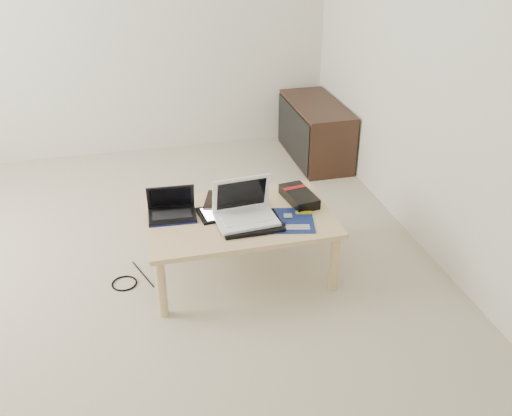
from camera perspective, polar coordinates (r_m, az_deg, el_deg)
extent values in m
plane|color=beige|center=(3.59, -13.95, -7.12)|extent=(4.00, 4.00, 0.00)
cube|color=beige|center=(5.04, -16.55, 19.21)|extent=(4.00, 0.10, 2.60)
cube|color=beige|center=(1.18, -18.38, -13.68)|extent=(4.00, 0.10, 2.60)
cube|color=beige|center=(3.57, 19.12, 15.12)|extent=(0.10, 4.00, 2.60)
cube|color=tan|center=(3.36, -1.75, -1.05)|extent=(1.10, 0.70, 0.03)
cylinder|color=tan|center=(3.17, -9.45, -7.93)|extent=(0.06, 0.06, 0.37)
cylinder|color=tan|center=(3.35, 7.84, -5.46)|extent=(0.06, 0.06, 0.37)
cylinder|color=tan|center=(3.67, -10.39, -2.40)|extent=(0.06, 0.06, 0.37)
cylinder|color=tan|center=(3.83, 4.64, -0.53)|extent=(0.06, 0.06, 0.37)
cube|color=#342015|center=(5.01, 5.96, 7.66)|extent=(0.40, 0.90, 0.50)
cube|color=black|center=(4.95, 3.76, 7.48)|extent=(0.02, 0.86, 0.44)
cube|color=black|center=(3.48, -2.75, 0.65)|extent=(0.34, 0.31, 0.03)
cube|color=black|center=(3.37, -8.37, -0.76)|extent=(0.29, 0.21, 0.02)
cube|color=black|center=(3.37, -8.38, -0.64)|extent=(0.23, 0.12, 0.00)
cube|color=black|center=(3.31, -8.31, -1.23)|extent=(0.06, 0.03, 0.00)
cube|color=black|center=(3.38, -8.54, 1.11)|extent=(0.28, 0.10, 0.18)
cube|color=black|center=(3.38, -8.53, 1.03)|extent=(0.24, 0.08, 0.14)
cube|color=#0C1346|center=(3.29, -8.27, -1.65)|extent=(0.28, 0.03, 0.01)
cube|color=black|center=(3.38, -3.54, -0.48)|extent=(0.28, 0.23, 0.01)
cube|color=silver|center=(3.38, -3.54, -0.38)|extent=(0.23, 0.18, 0.00)
cube|color=#A9AAAE|center=(3.41, 0.85, -0.07)|extent=(0.09, 0.24, 0.02)
cube|color=#929297|center=(3.40, 0.85, 0.08)|extent=(0.08, 0.20, 0.00)
cube|color=black|center=(3.26, -0.54, -1.58)|extent=(0.35, 0.25, 0.02)
cube|color=white|center=(3.26, -0.98, -1.15)|extent=(0.36, 0.26, 0.02)
cube|color=white|center=(3.25, -0.95, -1.03)|extent=(0.29, 0.15, 0.00)
cube|color=white|center=(3.18, -0.48, -1.77)|extent=(0.08, 0.04, 0.00)
cube|color=white|center=(3.28, -1.49, 1.46)|extent=(0.34, 0.09, 0.23)
cube|color=black|center=(3.28, -1.46, 1.40)|extent=(0.29, 0.07, 0.18)
cube|color=#0C1752|center=(3.31, 3.75, -1.24)|extent=(0.29, 0.33, 0.01)
cube|color=#A9AAAE|center=(3.34, 3.21, -0.81)|extent=(0.06, 0.06, 0.01)
cube|color=gold|center=(3.39, 4.78, -0.38)|extent=(0.10, 0.03, 0.01)
cube|color=gold|center=(3.37, 4.81, -0.53)|extent=(0.10, 0.03, 0.01)
cube|color=silver|center=(3.25, 4.18, -1.75)|extent=(0.13, 0.04, 0.01)
cube|color=silver|center=(3.23, 4.21, -1.92)|extent=(0.13, 0.04, 0.01)
cube|color=silver|center=(3.22, 4.24, -2.10)|extent=(0.13, 0.04, 0.01)
cube|color=black|center=(3.26, 2.80, -1.59)|extent=(0.03, 0.03, 0.01)
cube|color=black|center=(3.51, 4.32, 1.16)|extent=(0.19, 0.31, 0.06)
cube|color=maroon|center=(3.55, 3.90, 2.07)|extent=(0.15, 0.06, 0.00)
torus|color=black|center=(3.27, -2.68, -1.57)|extent=(0.11, 0.11, 0.01)
torus|color=black|center=(3.55, -13.03, -7.35)|extent=(0.17, 0.17, 0.01)
cylinder|color=black|center=(3.61, -11.24, -6.50)|extent=(0.11, 0.30, 0.01)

